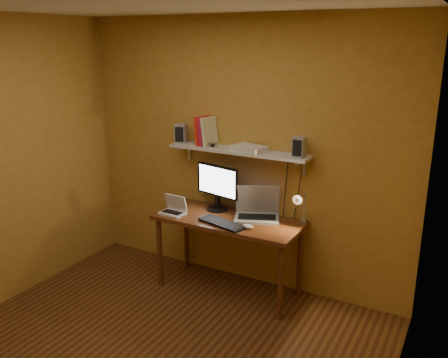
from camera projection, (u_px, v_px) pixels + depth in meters
The scene contains 14 objects.
room at pixel (136, 201), 3.25m from camera, with size 3.44×3.24×2.64m.
desk at pixel (228, 227), 4.49m from camera, with size 1.40×0.60×0.75m.
wall_shelf at pixel (238, 151), 4.45m from camera, with size 1.40×0.25×0.21m.
monitor at pixel (217, 185), 4.62m from camera, with size 0.49×0.25×0.45m.
laptop at pixel (257, 209), 4.47m from camera, with size 0.49×0.43×0.30m.
netbook at pixel (174, 208), 4.57m from camera, with size 0.25×0.19×0.18m.
keyboard at pixel (222, 223), 4.30m from camera, with size 0.47×0.16×0.02m, color black.
mouse at pixel (248, 227), 4.21m from camera, with size 0.10×0.07×0.04m, color silver.
desk_lamp at pixel (301, 205), 4.20m from camera, with size 0.09×0.23×0.38m.
speaker_left at pixel (181, 133), 4.71m from camera, with size 0.11×0.11×0.19m, color gray.
speaker_right at pixel (299, 147), 4.13m from camera, with size 0.10×0.10×0.18m, color gray.
books at pixel (206, 131), 4.60m from camera, with size 0.18×0.20×0.28m.
shelf_camera at pixel (213, 145), 4.51m from camera, with size 0.09×0.06×0.05m.
router at pixel (249, 148), 4.37m from camera, with size 0.31×0.21×0.05m, color silver.
Camera 1 is at (2.01, -2.40, 2.36)m, focal length 38.00 mm.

